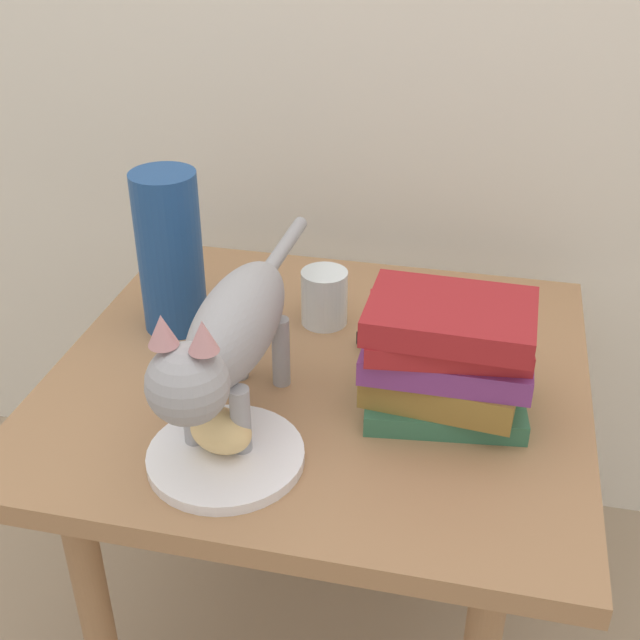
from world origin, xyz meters
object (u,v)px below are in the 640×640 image
object	(u,v)px
bread_roll	(221,430)
cat	(229,336)
tv_remote	(408,332)
book_stack	(447,356)
side_table	(320,413)
green_vase	(170,252)
plate	(226,456)
candle_jar	(324,300)

from	to	relation	value
bread_roll	cat	size ratio (longest dim) A/B	0.17
bread_roll	tv_remote	size ratio (longest dim) A/B	0.53
book_stack	side_table	bearing A→B (deg)	162.86
green_vase	side_table	bearing A→B (deg)	-16.68
plate	bread_roll	world-z (taller)	bread_roll
cat	green_vase	size ratio (longest dim) A/B	1.98
cat	book_stack	xyz separation A→B (m)	(0.25, 0.09, -0.05)
book_stack	candle_jar	world-z (taller)	book_stack
side_table	book_stack	size ratio (longest dim) A/B	3.35
bread_roll	cat	bearing A→B (deg)	93.82
side_table	book_stack	bearing A→B (deg)	-17.14
side_table	tv_remote	distance (m)	0.18
green_vase	candle_jar	size ratio (longest dim) A/B	2.84
cat	tv_remote	xyz separation A→B (m)	(0.19, 0.26, -0.12)
bread_roll	candle_jar	world-z (taller)	candle_jar
side_table	green_vase	world-z (taller)	green_vase
green_vase	cat	bearing A→B (deg)	-53.54
candle_jar	book_stack	bearing A→B (deg)	-42.83
cat	green_vase	bearing A→B (deg)	126.46
cat	candle_jar	world-z (taller)	cat
book_stack	green_vase	size ratio (longest dim) A/B	0.90
book_stack	green_vase	bearing A→B (deg)	163.12
plate	bread_roll	size ratio (longest dim) A/B	2.34
side_table	bread_roll	xyz separation A→B (m)	(-0.07, -0.21, 0.11)
side_table	green_vase	bearing A→B (deg)	163.32
side_table	tv_remote	world-z (taller)	tv_remote
bread_roll	tv_remote	world-z (taller)	bread_roll
green_vase	tv_remote	world-z (taller)	green_vase
side_table	bread_roll	size ratio (longest dim) A/B	9.13
candle_jar	plate	bearing A→B (deg)	-97.38
candle_jar	tv_remote	size ratio (longest dim) A/B	0.57
green_vase	bread_roll	bearing A→B (deg)	-59.20
plate	candle_jar	bearing A→B (deg)	82.62
bread_roll	book_stack	world-z (taller)	book_stack
book_stack	candle_jar	xyz separation A→B (m)	(-0.20, 0.18, -0.04)
tv_remote	green_vase	bearing A→B (deg)	146.31
side_table	cat	size ratio (longest dim) A/B	1.52
plate	green_vase	distance (m)	0.35
side_table	green_vase	size ratio (longest dim) A/B	3.02
candle_jar	tv_remote	bearing A→B (deg)	-8.34
book_stack	candle_jar	distance (m)	0.27
cat	green_vase	world-z (taller)	green_vase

